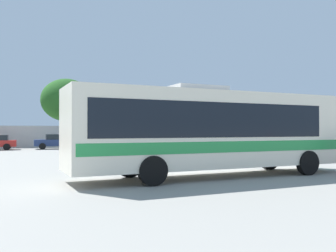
% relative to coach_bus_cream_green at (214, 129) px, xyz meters
% --- Properties ---
extents(ground_plane, '(300.00, 300.00, 0.00)m').
position_rel_coach_bus_cream_green_xyz_m(ground_plane, '(-0.62, 10.35, -1.97)').
color(ground_plane, gray).
extents(perimeter_wall, '(80.00, 0.30, 2.39)m').
position_rel_coach_bus_cream_green_xyz_m(perimeter_wall, '(-0.62, 29.31, -0.77)').
color(perimeter_wall, beige).
rests_on(perimeter_wall, ground_plane).
extents(coach_bus_cream_green, '(12.48, 3.63, 3.69)m').
position_rel_coach_bus_cream_green_xyz_m(coach_bus_cream_green, '(0.00, 0.00, 0.00)').
color(coach_bus_cream_green, silver).
rests_on(coach_bus_cream_green, ground_plane).
extents(parked_car_second_dark_blue, '(4.11, 2.06, 1.50)m').
position_rel_coach_bus_cream_green_xyz_m(parked_car_second_dark_blue, '(-4.96, 25.54, -1.18)').
color(parked_car_second_dark_blue, navy).
rests_on(parked_car_second_dark_blue, ground_plane).
extents(parked_car_third_black, '(4.37, 2.26, 1.44)m').
position_rel_coach_bus_cream_green_xyz_m(parked_car_third_black, '(1.32, 25.10, -1.20)').
color(parked_car_third_black, black).
rests_on(parked_car_third_black, ground_plane).
extents(utility_pole_near, '(1.80, 0.36, 7.10)m').
position_rel_coach_bus_cream_green_xyz_m(utility_pole_near, '(12.83, 32.49, 1.76)').
color(utility_pole_near, '#4C3823').
rests_on(utility_pole_near, ground_plane).
extents(roadside_tree_midleft, '(5.95, 5.95, 8.03)m').
position_rel_coach_bus_cream_green_xyz_m(roadside_tree_midleft, '(-3.45, 31.53, 3.53)').
color(roadside_tree_midleft, brown).
rests_on(roadside_tree_midleft, ground_plane).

